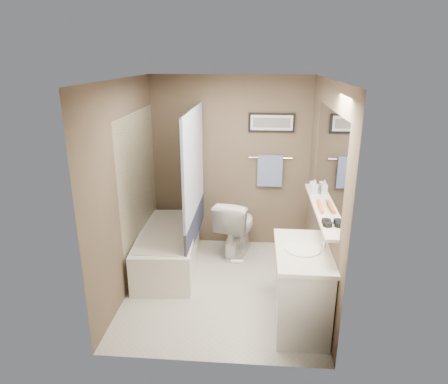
# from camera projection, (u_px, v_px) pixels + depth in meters

# --- Properties ---
(ground) EXTENTS (2.50, 2.50, 0.00)m
(ground) POSITION_uv_depth(u_px,v_px,m) (223.00, 287.00, 4.78)
(ground) COLOR beige
(ground) RESTS_ON ground
(ceiling) EXTENTS (2.20, 2.50, 0.04)m
(ceiling) POSITION_uv_depth(u_px,v_px,m) (223.00, 81.00, 4.02)
(ceiling) COLOR white
(ceiling) RESTS_ON wall_back
(wall_back) EXTENTS (2.20, 0.04, 2.40)m
(wall_back) POSITION_uv_depth(u_px,v_px,m) (230.00, 164.00, 5.56)
(wall_back) COLOR brown
(wall_back) RESTS_ON ground
(wall_front) EXTENTS (2.20, 0.04, 2.40)m
(wall_front) POSITION_uv_depth(u_px,v_px,m) (210.00, 241.00, 3.24)
(wall_front) COLOR brown
(wall_front) RESTS_ON ground
(wall_left) EXTENTS (0.04, 2.50, 2.40)m
(wall_left) POSITION_uv_depth(u_px,v_px,m) (127.00, 190.00, 4.48)
(wall_left) COLOR brown
(wall_left) RESTS_ON ground
(wall_right) EXTENTS (0.04, 2.50, 2.40)m
(wall_right) POSITION_uv_depth(u_px,v_px,m) (322.00, 195.00, 4.31)
(wall_right) COLOR brown
(wall_right) RESTS_ON ground
(tile_surround) EXTENTS (0.02, 1.55, 2.00)m
(tile_surround) POSITION_uv_depth(u_px,v_px,m) (140.00, 192.00, 5.02)
(tile_surround) COLOR tan
(tile_surround) RESTS_ON wall_left
(curtain_rod) EXTENTS (0.02, 1.55, 0.02)m
(curtain_rod) POSITION_uv_depth(u_px,v_px,m) (192.00, 108.00, 4.62)
(curtain_rod) COLOR silver
(curtain_rod) RESTS_ON wall_left
(curtain_upper) EXTENTS (0.03, 1.45, 1.28)m
(curtain_upper) POSITION_uv_depth(u_px,v_px,m) (194.00, 162.00, 4.83)
(curtain_upper) COLOR white
(curtain_upper) RESTS_ON curtain_rod
(curtain_lower) EXTENTS (0.03, 1.45, 0.36)m
(curtain_lower) POSITION_uv_depth(u_px,v_px,m) (195.00, 225.00, 5.10)
(curtain_lower) COLOR #292D4D
(curtain_lower) RESTS_ON curtain_rod
(mirror) EXTENTS (0.02, 1.60, 1.00)m
(mirror) POSITION_uv_depth(u_px,v_px,m) (329.00, 160.00, 4.03)
(mirror) COLOR silver
(mirror) RESTS_ON wall_right
(shelf) EXTENTS (0.12, 1.60, 0.03)m
(shelf) POSITION_uv_depth(u_px,v_px,m) (319.00, 208.00, 4.21)
(shelf) COLOR silver
(shelf) RESTS_ON wall_right
(towel_bar) EXTENTS (0.60, 0.02, 0.02)m
(towel_bar) POSITION_uv_depth(u_px,v_px,m) (270.00, 158.00, 5.47)
(towel_bar) COLOR silver
(towel_bar) RESTS_ON wall_back
(towel) EXTENTS (0.34, 0.05, 0.44)m
(towel) POSITION_uv_depth(u_px,v_px,m) (270.00, 171.00, 5.51)
(towel) COLOR #9CB1E2
(towel) RESTS_ON towel_bar
(art_frame) EXTENTS (0.62, 0.02, 0.26)m
(art_frame) POSITION_uv_depth(u_px,v_px,m) (272.00, 123.00, 5.33)
(art_frame) COLOR black
(art_frame) RESTS_ON wall_back
(art_mat) EXTENTS (0.56, 0.00, 0.20)m
(art_mat) POSITION_uv_depth(u_px,v_px,m) (272.00, 123.00, 5.32)
(art_mat) COLOR white
(art_mat) RESTS_ON art_frame
(art_image) EXTENTS (0.50, 0.00, 0.13)m
(art_image) POSITION_uv_depth(u_px,v_px,m) (272.00, 123.00, 5.31)
(art_image) COLOR #595959
(art_image) RESTS_ON art_mat
(door) EXTENTS (0.80, 0.02, 2.00)m
(door) POSITION_uv_depth(u_px,v_px,m) (277.00, 266.00, 3.25)
(door) COLOR silver
(door) RESTS_ON wall_front
(door_handle) EXTENTS (0.10, 0.02, 0.02)m
(door_handle) POSITION_uv_depth(u_px,v_px,m) (237.00, 261.00, 3.32)
(door_handle) COLOR silver
(door_handle) RESTS_ON door
(bathtub) EXTENTS (0.81, 1.55, 0.50)m
(bathtub) POSITION_uv_depth(u_px,v_px,m) (168.00, 249.00, 5.18)
(bathtub) COLOR white
(bathtub) RESTS_ON ground
(tub_rim) EXTENTS (0.56, 1.36, 0.02)m
(tub_rim) POSITION_uv_depth(u_px,v_px,m) (167.00, 231.00, 5.10)
(tub_rim) COLOR beige
(tub_rim) RESTS_ON bathtub
(toilet) EXTENTS (0.63, 0.87, 0.80)m
(toilet) POSITION_uv_depth(u_px,v_px,m) (236.00, 226.00, 5.50)
(toilet) COLOR white
(toilet) RESTS_ON ground
(vanity) EXTENTS (0.53, 0.92, 0.80)m
(vanity) POSITION_uv_depth(u_px,v_px,m) (302.00, 289.00, 4.01)
(vanity) COLOR silver
(vanity) RESTS_ON ground
(countertop) EXTENTS (0.54, 0.96, 0.04)m
(countertop) POSITION_uv_depth(u_px,v_px,m) (304.00, 252.00, 3.87)
(countertop) COLOR white
(countertop) RESTS_ON vanity
(sink_basin) EXTENTS (0.34, 0.34, 0.01)m
(sink_basin) POSITION_uv_depth(u_px,v_px,m) (303.00, 249.00, 3.87)
(sink_basin) COLOR white
(sink_basin) RESTS_ON countertop
(faucet_spout) EXTENTS (0.02, 0.02, 0.10)m
(faucet_spout) POSITION_uv_depth(u_px,v_px,m) (324.00, 246.00, 3.84)
(faucet_spout) COLOR white
(faucet_spout) RESTS_ON countertop
(faucet_knob) EXTENTS (0.05, 0.05, 0.05)m
(faucet_knob) POSITION_uv_depth(u_px,v_px,m) (322.00, 243.00, 3.94)
(faucet_knob) COLOR silver
(faucet_knob) RESTS_ON countertop
(candle_bowl_near) EXTENTS (0.09, 0.09, 0.04)m
(candle_bowl_near) POSITION_uv_depth(u_px,v_px,m) (327.00, 224.00, 3.72)
(candle_bowl_near) COLOR black
(candle_bowl_near) RESTS_ON shelf
(candle_bowl_far) EXTENTS (0.09, 0.09, 0.04)m
(candle_bowl_far) POSITION_uv_depth(u_px,v_px,m) (326.00, 221.00, 3.78)
(candle_bowl_far) COLOR black
(candle_bowl_far) RESTS_ON shelf
(hair_brush_front) EXTENTS (0.05, 0.22, 0.04)m
(hair_brush_front) POSITION_uv_depth(u_px,v_px,m) (321.00, 208.00, 4.10)
(hair_brush_front) COLOR orange
(hair_brush_front) RESTS_ON shelf
(hair_brush_back) EXTENTS (0.05, 0.22, 0.04)m
(hair_brush_back) POSITION_uv_depth(u_px,v_px,m) (319.00, 204.00, 4.22)
(hair_brush_back) COLOR #D55F1E
(hair_brush_back) RESTS_ON shelf
(pink_comb) EXTENTS (0.03, 0.16, 0.01)m
(pink_comb) POSITION_uv_depth(u_px,v_px,m) (317.00, 201.00, 4.35)
(pink_comb) COLOR pink
(pink_comb) RESTS_ON shelf
(glass_jar) EXTENTS (0.08, 0.08, 0.10)m
(glass_jar) POSITION_uv_depth(u_px,v_px,m) (313.00, 186.00, 4.72)
(glass_jar) COLOR white
(glass_jar) RESTS_ON shelf
(soap_bottle) EXTENTS (0.07, 0.07, 0.16)m
(soap_bottle) POSITION_uv_depth(u_px,v_px,m) (314.00, 187.00, 4.59)
(soap_bottle) COLOR #999999
(soap_bottle) RESTS_ON shelf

